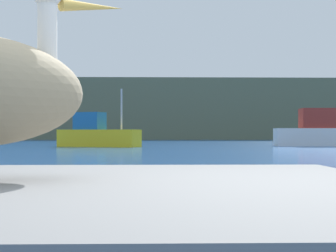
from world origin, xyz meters
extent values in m
cube|color=#5B664C|center=(0.00, 75.90, 3.92)|extent=(140.00, 16.35, 7.85)
cylinder|color=white|center=(-0.73, 0.14, 1.40)|extent=(0.09, 0.09, 0.35)
cone|color=gold|center=(-0.53, 0.29, 1.58)|extent=(0.32, 0.27, 0.09)
cube|color=white|center=(12.24, 36.24, 0.62)|extent=(7.95, 2.52, 1.24)
cube|color=maroon|center=(11.64, 36.28, 1.93)|extent=(3.21, 1.96, 1.39)
cube|color=yellow|center=(-3.81, 34.69, 0.57)|extent=(5.69, 3.57, 1.14)
cube|color=#1E6099|center=(-4.43, 34.96, 1.71)|extent=(2.20, 1.94, 1.15)
cylinder|color=#B2B2B2|center=(-2.27, 34.02, 2.46)|extent=(0.12, 0.12, 2.65)
camera|label=1|loc=(-0.24, -2.44, 0.97)|focal=60.03mm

